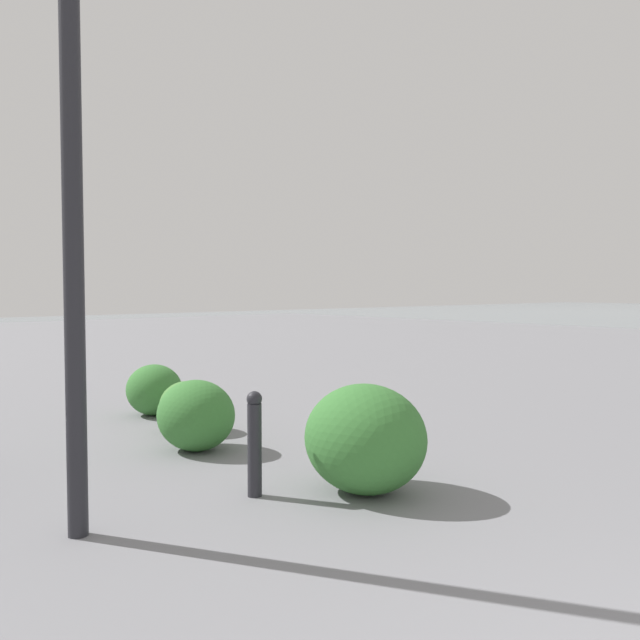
% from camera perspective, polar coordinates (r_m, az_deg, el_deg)
% --- Properties ---
extents(lamppost, '(0.98, 0.28, 4.42)m').
position_cam_1_polar(lamppost, '(5.01, -20.63, 16.06)').
color(lamppost, '#232328').
rests_on(lamppost, ground).
extents(bollard_mid, '(0.13, 0.13, 0.88)m').
position_cam_1_polar(bollard_mid, '(5.62, -5.65, -10.37)').
color(bollard_mid, '#232328').
rests_on(bollard_mid, ground).
extents(shrub_low, '(0.89, 0.80, 0.76)m').
position_cam_1_polar(shrub_low, '(7.26, -10.62, -8.06)').
color(shrub_low, '#387533').
rests_on(shrub_low, ground).
extents(shrub_round, '(0.82, 0.74, 0.70)m').
position_cam_1_polar(shrub_round, '(9.37, -14.06, -5.84)').
color(shrub_round, '#387533').
rests_on(shrub_round, ground).
extents(shrub_wide, '(0.72, 0.65, 0.61)m').
position_cam_1_polar(shrub_wide, '(8.25, -11.36, -7.28)').
color(shrub_wide, '#477F38').
rests_on(shrub_wide, ground).
extents(shrub_tall, '(1.09, 0.98, 0.93)m').
position_cam_1_polar(shrub_tall, '(5.70, 3.90, -10.13)').
color(shrub_tall, '#387533').
rests_on(shrub_tall, ground).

